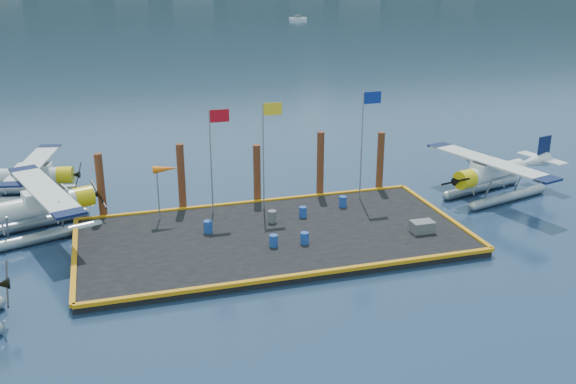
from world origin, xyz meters
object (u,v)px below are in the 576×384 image
crate (422,227)px  piling_1 (181,179)px  seaplane_b (39,209)px  piling_2 (257,176)px  flagpole_yellow (267,140)px  seaplane_c (29,179)px  drum_5 (272,217)px  drum_4 (343,202)px  drum_0 (208,227)px  piling_0 (101,188)px  flagpole_blue (365,129)px  windsock (165,170)px  drum_2 (303,212)px  piling_4 (380,163)px  drum_3 (274,241)px  drum_1 (305,238)px  flagpole_red (214,146)px  piling_3 (320,166)px  seaplane_d (492,176)px

crate → piling_1: 13.89m
piling_1 → seaplane_b: bearing=-172.5°
piling_2 → flagpole_yellow: bearing=-82.8°
seaplane_c → drum_5: (13.16, -8.85, -0.63)m
seaplane_c → drum_4: size_ratio=14.08×
drum_0 → flagpole_yellow: (3.94, 2.65, 3.78)m
crate → piling_0: 17.83m
flagpole_blue → crate: bearing=-80.4°
piling_1 → flagpole_blue: bearing=-8.5°
windsock → drum_2: bearing=-14.8°
seaplane_b → piling_1: (7.77, 1.02, 0.61)m
flagpole_blue → piling_4: flagpole_blue is taller
flagpole_yellow → windsock: 5.87m
drum_3 → crate: bearing=-3.3°
drum_0 → drum_4: (8.24, 1.62, -0.01)m
drum_1 → drum_5: size_ratio=0.90×
drum_3 → drum_5: (0.77, 3.13, 0.03)m
drum_2 → flagpole_yellow: size_ratio=0.10×
drum_3 → flagpole_yellow: bearing=78.5°
drum_1 → piling_4: bearing=44.1°
flagpole_yellow → windsock: bearing=180.0°
drum_5 → flagpole_red: flagpole_red is taller
flagpole_yellow → piling_0: size_ratio=1.55×
seaplane_b → flagpole_red: size_ratio=1.59×
drum_0 → piling_2: piling_2 is taller
drum_4 → piling_1: piling_1 is taller
drum_0 → piling_0: piling_0 is taller
piling_2 → piling_3: piling_3 is taller
seaplane_b → seaplane_c: (-0.99, 6.07, -0.12)m
drum_4 → windsock: windsock is taller
piling_4 → drum_1: bearing=-135.9°
piling_1 → flagpole_red: bearing=-43.2°
drum_0 → windsock: bearing=124.0°
seaplane_b → piling_0: 3.47m
seaplane_b → drum_3: bearing=44.1°
drum_3 → piling_0: (-8.12, 6.93, 1.30)m
seaplane_b → piling_3: 16.32m
drum_4 → flagpole_yellow: (-4.30, 1.03, 3.80)m
drum_4 → windsock: size_ratio=0.20×
drum_2 → piling_2: 4.12m
flagpole_red → drum_3: bearing=-70.2°
seaplane_c → piling_4: piling_4 is taller
piling_1 → piling_3: 8.50m
crate → piling_3: (-3.18, 7.39, 1.45)m
seaplane_b → flagpole_yellow: bearing=68.8°
drum_0 → flagpole_yellow: flagpole_yellow is taller
seaplane_d → flagpole_red: flagpole_red is taller
piling_1 → drum_1: bearing=-53.5°
flagpole_red → seaplane_b: bearing=176.5°
flagpole_red → piling_0: bearing=165.5°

